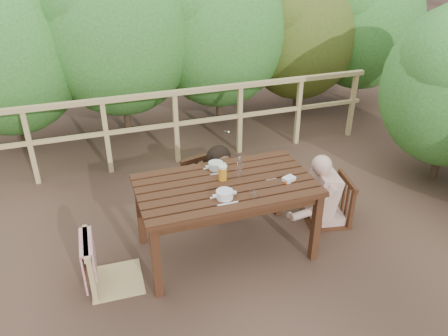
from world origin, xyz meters
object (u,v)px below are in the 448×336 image
object	(u,v)px
table	(226,218)
bottle	(239,168)
chair_right	(330,183)
chair_far	(211,166)
woman	(211,157)
tumbler	(254,195)
soup_near	(225,195)
chair_left	(111,239)
diner_right	(334,167)
soup_far	(216,166)
beer_glass	(223,173)
butter_tub	(289,180)

from	to	relation	value
table	bottle	size ratio (longest dim) A/B	7.23
table	chair_right	world-z (taller)	chair_right
chair_far	woman	world-z (taller)	woman
chair_far	tumbler	xyz separation A→B (m)	(0.04, -1.11, 0.27)
soup_near	chair_left	bearing A→B (deg)	172.64
table	diner_right	world-z (taller)	diner_right
woman	soup_far	bearing A→B (deg)	62.95
chair_left	woman	xyz separation A→B (m)	(1.19, 0.92, 0.14)
table	soup_far	distance (m)	0.51
beer_glass	butter_tub	distance (m)	0.62
chair_right	chair_left	bearing A→B (deg)	-73.44
diner_right	bottle	size ratio (longest dim) A/B	5.74
diner_right	chair_left	bearing A→B (deg)	106.49
soup_far	butter_tub	xyz separation A→B (m)	(0.57, -0.44, -0.02)
bottle	soup_far	bearing A→B (deg)	124.21
chair_left	bottle	bearing A→B (deg)	-80.40
chair_far	butter_tub	bearing A→B (deg)	-79.28
table	soup_near	distance (m)	0.49
tumbler	soup_far	bearing A→B (deg)	104.10
table	tumbler	world-z (taller)	tumbler
chair_far	beer_glass	xyz separation A→B (m)	(-0.11, -0.72, 0.31)
beer_glass	chair_far	bearing A→B (deg)	81.01
chair_far	chair_right	world-z (taller)	chair_far
chair_right	diner_right	distance (m)	0.18
beer_glass	tumbler	bearing A→B (deg)	-67.48
chair_left	bottle	world-z (taller)	bottle
chair_far	soup_near	distance (m)	1.08
chair_left	soup_near	xyz separation A→B (m)	(0.99, -0.13, 0.32)
diner_right	soup_far	distance (m)	1.26
chair_far	butter_tub	world-z (taller)	chair_far
tumbler	butter_tub	bearing A→B (deg)	21.87
soup_near	soup_far	distance (m)	0.54
table	chair_right	xyz separation A→B (m)	(1.21, 0.14, 0.09)
butter_tub	diner_right	bearing A→B (deg)	3.88
beer_glass	tumbler	xyz separation A→B (m)	(0.16, -0.38, -0.05)
table	beer_glass	distance (m)	0.46
soup_near	woman	bearing A→B (deg)	79.22
soup_far	chair_far	bearing A→B (deg)	77.80
chair_right	soup_far	xyz separation A→B (m)	(-1.21, 0.16, 0.33)
bottle	tumbler	xyz separation A→B (m)	(-0.00, -0.38, -0.08)
chair_far	butter_tub	size ratio (longest dim) A/B	9.03
diner_right	soup_far	bearing A→B (deg)	93.30
chair_left	butter_tub	xyz separation A→B (m)	(1.65, -0.04, 0.30)
bottle	butter_tub	distance (m)	0.47
woman	bottle	distance (m)	0.79
table	chair_left	bearing A→B (deg)	-174.37
table	bottle	distance (m)	0.52
chair_left	butter_tub	world-z (taller)	chair_left
chair_left	diner_right	xyz separation A→B (m)	(2.32, 0.24, 0.17)
table	butter_tub	xyz separation A→B (m)	(0.57, -0.15, 0.40)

